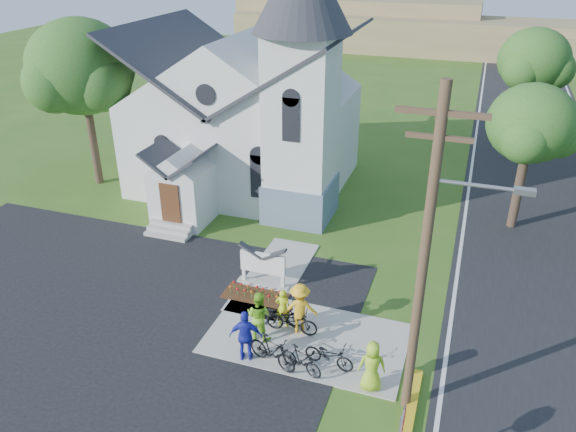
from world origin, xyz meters
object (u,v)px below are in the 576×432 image
at_px(church_sign, 263,263).
at_px(bike_1, 272,351).
at_px(bike_2, 278,315).
at_px(bike_3, 301,360).
at_px(cyclist_0, 283,308).
at_px(utility_pole, 427,254).
at_px(cyclist_3, 300,308).
at_px(stop_sign, 401,430).
at_px(cyclist_2, 246,336).
at_px(cyclist_4, 372,366).
at_px(bike_0, 292,320).
at_px(cyclist_1, 259,315).
at_px(bike_4, 329,355).

distance_m(church_sign, bike_1, 4.86).
bearing_deg(bike_2, bike_3, -156.67).
distance_m(cyclist_0, bike_2, 0.33).
xyz_separation_m(utility_pole, cyclist_3, (-4.22, 2.29, -4.37)).
relative_size(stop_sign, cyclist_2, 1.30).
relative_size(church_sign, cyclist_4, 1.24).
relative_size(church_sign, cyclist_0, 1.43).
xyz_separation_m(utility_pole, bike_1, (-4.53, 0.30, -4.78)).
bearing_deg(bike_2, church_sign, 18.57).
relative_size(cyclist_0, cyclist_4, 0.87).
height_order(cyclist_2, cyclist_4, cyclist_2).
relative_size(bike_2, bike_3, 1.19).
relative_size(church_sign, utility_pole, 0.22).
xyz_separation_m(bike_0, cyclist_2, (-0.99, -1.85, 0.45)).
height_order(church_sign, cyclist_4, cyclist_4).
height_order(cyclist_1, cyclist_4, cyclist_1).
bearing_deg(bike_2, cyclist_0, -72.07).
relative_size(cyclist_0, cyclist_3, 0.78).
height_order(utility_pole, bike_2, utility_pole).
bearing_deg(bike_3, bike_1, 109.39).
bearing_deg(stop_sign, bike_2, 135.61).
relative_size(stop_sign, cyclist_3, 1.26).
distance_m(bike_0, bike_3, 2.08).
bearing_deg(church_sign, stop_sign, -48.12).
bearing_deg(bike_3, cyclist_0, 52.51).
bearing_deg(cyclist_1, bike_2, -110.90).
bearing_deg(bike_4, cyclist_1, 84.92).
distance_m(utility_pole, bike_0, 6.93).
distance_m(stop_sign, cyclist_4, 3.37).
xyz_separation_m(cyclist_0, cyclist_3, (0.67, -0.11, 0.21)).
relative_size(cyclist_2, cyclist_3, 0.97).
bearing_deg(stop_sign, bike_0, 133.14).
bearing_deg(bike_0, bike_4, -127.74).
bearing_deg(stop_sign, cyclist_3, 130.66).
distance_m(utility_pole, cyclist_2, 7.01).
xyz_separation_m(church_sign, bike_0, (2.09, -2.55, -0.47)).
bearing_deg(bike_1, bike_3, -71.23).
bearing_deg(church_sign, utility_pole, -35.60).
xyz_separation_m(bike_1, cyclist_4, (3.31, 0.00, 0.32)).
xyz_separation_m(bike_3, bike_4, (0.79, 0.56, -0.03)).
bearing_deg(bike_2, bike_0, -119.55).
bearing_deg(bike_3, church_sign, 54.06).
height_order(cyclist_3, bike_3, cyclist_3).
height_order(cyclist_1, bike_4, cyclist_1).
height_order(cyclist_2, cyclist_3, cyclist_3).
relative_size(bike_2, bike_4, 1.10).
relative_size(church_sign, bike_1, 1.15).
height_order(utility_pole, stop_sign, utility_pole).
xyz_separation_m(utility_pole, cyclist_4, (-1.22, 0.30, -4.46)).
height_order(bike_2, cyclist_3, cyclist_3).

